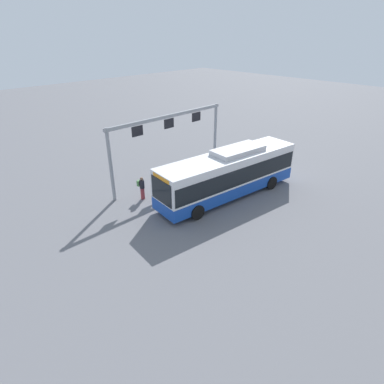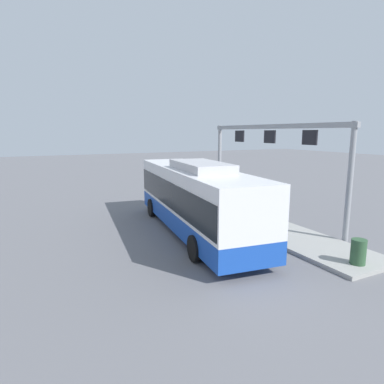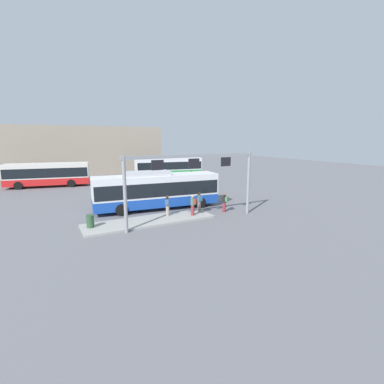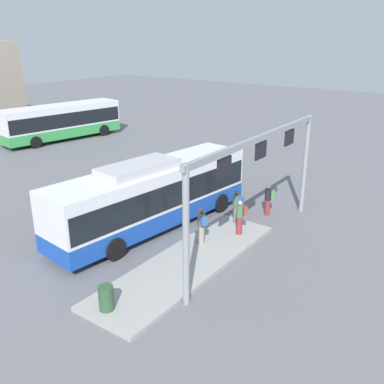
{
  "view_description": "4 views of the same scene",
  "coord_description": "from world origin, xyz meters",
  "views": [
    {
      "loc": [
        16.44,
        13.1,
        10.86
      ],
      "look_at": [
        2.98,
        -0.61,
        1.12
      ],
      "focal_mm": 30.32,
      "sensor_mm": 36.0,
      "label": 1
    },
    {
      "loc": [
        -13.55,
        6.89,
        4.75
      ],
      "look_at": [
        3.52,
        -1.64,
        1.27
      ],
      "focal_mm": 30.78,
      "sensor_mm": 36.0,
      "label": 2
    },
    {
      "loc": [
        -9.23,
        -23.26,
        6.34
      ],
      "look_at": [
        2.66,
        -1.73,
        1.6
      ],
      "focal_mm": 26.25,
      "sensor_mm": 36.0,
      "label": 3
    },
    {
      "loc": [
        -14.88,
        -12.92,
        9.06
      ],
      "look_at": [
        1.34,
        -1.36,
        1.74
      ],
      "focal_mm": 40.58,
      "sensor_mm": 36.0,
      "label": 4
    }
  ],
  "objects": [
    {
      "name": "person_waiting_near",
      "position": [
        2.56,
        -3.21,
        1.05
      ],
      "size": [
        0.37,
        0.54,
        1.67
      ],
      "rotation": [
        0.0,
        0.0,
        1.49
      ],
      "color": "slate",
      "rests_on": "platform_curb"
    },
    {
      "name": "bus_background_right",
      "position": [
        9.64,
        18.84,
        1.78
      ],
      "size": [
        10.99,
        4.28,
        3.1
      ],
      "rotation": [
        0.0,
        0.0,
        -0.17
      ],
      "color": "green",
      "rests_on": "ground"
    },
    {
      "name": "person_waiting_mid",
      "position": [
        1.49,
        -4.02,
        1.05
      ],
      "size": [
        0.54,
        0.61,
        1.67
      ],
      "rotation": [
        0.0,
        0.0,
        2.12
      ],
      "color": "maroon",
      "rests_on": "platform_curb"
    },
    {
      "name": "person_boarding",
      "position": [
        4.67,
        -3.91,
        0.89
      ],
      "size": [
        0.47,
        0.6,
        1.67
      ],
      "rotation": [
        0.0,
        0.0,
        1.92
      ],
      "color": "maroon",
      "rests_on": "ground"
    },
    {
      "name": "person_waiting_far",
      "position": [
        -0.35,
        -3.09,
        1.05
      ],
      "size": [
        0.54,
        0.61,
        1.67
      ],
      "rotation": [
        0.0,
        0.0,
        1.0
      ],
      "color": "gray",
      "rests_on": "platform_curb"
    },
    {
      "name": "trash_bin",
      "position": [
        -6.34,
        -3.26,
        0.61
      ],
      "size": [
        0.52,
        0.52,
        0.9
      ],
      "primitive_type": "cylinder",
      "color": "#2D5133",
      "rests_on": "platform_curb"
    },
    {
      "name": "ground_plane",
      "position": [
        0.0,
        0.0,
        0.0
      ],
      "size": [
        120.0,
        120.0,
        0.0
      ],
      "primitive_type": "plane",
      "color": "slate"
    },
    {
      "name": "platform_sign_gantry",
      "position": [
        0.94,
        -5.14,
        3.83
      ],
      "size": [
        10.9,
        0.24,
        5.2
      ],
      "color": "gray",
      "rests_on": "ground"
    },
    {
      "name": "bus_main",
      "position": [
        -0.01,
        0.0,
        1.81
      ],
      "size": [
        11.34,
        3.81,
        3.46
      ],
      "rotation": [
        0.0,
        0.0,
        -0.12
      ],
      "color": "#1947AD",
      "rests_on": "ground"
    },
    {
      "name": "platform_curb",
      "position": [
        -2.0,
        -3.56,
        0.08
      ],
      "size": [
        10.0,
        2.8,
        0.16
      ],
      "primitive_type": "cube",
      "color": "#9E9E99",
      "rests_on": "ground"
    }
  ]
}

